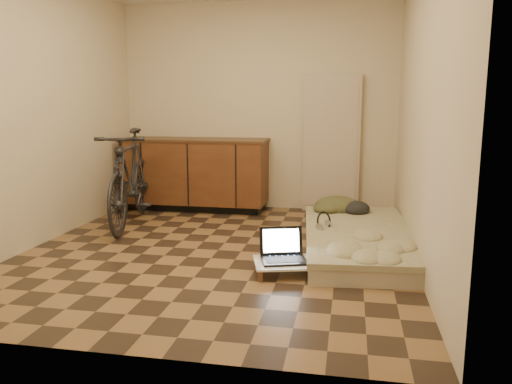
% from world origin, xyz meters
% --- Properties ---
extents(room_shell, '(3.50, 4.00, 2.60)m').
position_xyz_m(room_shell, '(0.00, 0.00, 1.30)').
color(room_shell, brown).
rests_on(room_shell, ground).
extents(cabinets, '(1.84, 0.62, 0.91)m').
position_xyz_m(cabinets, '(-0.75, 1.70, 0.47)').
color(cabinets, black).
rests_on(cabinets, ground).
extents(appliance_panel, '(0.70, 0.10, 1.70)m').
position_xyz_m(appliance_panel, '(0.95, 1.94, 0.85)').
color(appliance_panel, '#C3AF9A').
rests_on(appliance_panel, ground).
extents(bicycle, '(0.88, 1.90, 1.18)m').
position_xyz_m(bicycle, '(-1.20, 0.75, 0.59)').
color(bicycle, black).
rests_on(bicycle, ground).
extents(futon, '(1.20, 2.19, 0.18)m').
position_xyz_m(futon, '(1.30, 0.30, 0.09)').
color(futon, '#B2A78E').
rests_on(futon, ground).
extents(clothing_pile, '(0.58, 0.50, 0.22)m').
position_xyz_m(clothing_pile, '(1.12, 1.15, 0.29)').
color(clothing_pile, '#3F4126').
rests_on(clothing_pile, futon).
extents(headphones, '(0.28, 0.29, 0.14)m').
position_xyz_m(headphones, '(0.96, 0.31, 0.25)').
color(headphones, black).
rests_on(headphones, futon).
extents(lap_desk, '(0.69, 0.54, 0.10)m').
position_xyz_m(lap_desk, '(0.75, -0.51, 0.09)').
color(lap_desk, brown).
rests_on(lap_desk, ground).
extents(laptop, '(0.43, 0.41, 0.24)m').
position_xyz_m(laptop, '(0.67, -0.48, 0.15)').
color(laptop, black).
rests_on(laptop, lap_desk).
extents(mouse, '(0.06, 0.10, 0.03)m').
position_xyz_m(mouse, '(0.99, -0.45, 0.12)').
color(mouse, white).
rests_on(mouse, lap_desk).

